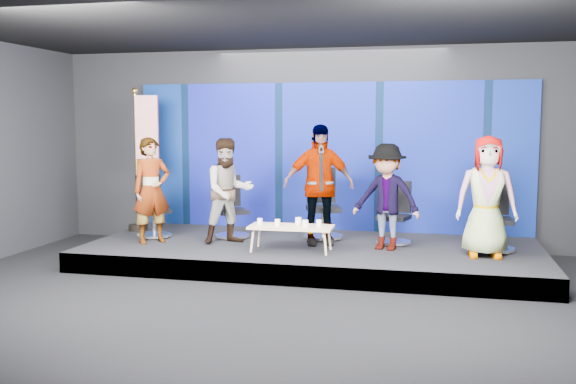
{
  "coord_description": "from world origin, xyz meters",
  "views": [
    {
      "loc": [
        1.9,
        -7.24,
        2.23
      ],
      "look_at": [
        -0.37,
        2.4,
        1.13
      ],
      "focal_mm": 40.0,
      "sensor_mm": 36.0,
      "label": 1
    }
  ],
  "objects_px": {
    "panelist_a": "(152,190)",
    "mug_e": "(319,223)",
    "chair_d": "(395,223)",
    "flag_stand": "(143,156)",
    "mug_c": "(298,221)",
    "mug_d": "(305,224)",
    "coffee_table": "(291,228)",
    "chair_c": "(323,215)",
    "panelist_c": "(319,185)",
    "panelist_e": "(487,197)",
    "chair_a": "(153,217)",
    "mug_a": "(260,221)",
    "panelist_b": "(228,191)",
    "chair_b": "(231,217)",
    "mug_b": "(277,222)",
    "panelist_d": "(386,197)",
    "chair_e": "(495,227)"
  },
  "relations": [
    {
      "from": "mug_c",
      "to": "mug_d",
      "type": "xyz_separation_m",
      "value": [
        0.15,
        -0.2,
        -0.0
      ]
    },
    {
      "from": "mug_c",
      "to": "chair_a",
      "type": "bearing_deg",
      "value": 169.24
    },
    {
      "from": "panelist_d",
      "to": "mug_a",
      "type": "relative_size",
      "value": 17.46
    },
    {
      "from": "panelist_e",
      "to": "mug_a",
      "type": "xyz_separation_m",
      "value": [
        -3.27,
        -0.24,
        -0.44
      ]
    },
    {
      "from": "mug_a",
      "to": "chair_e",
      "type": "bearing_deg",
      "value": 11.73
    },
    {
      "from": "panelist_e",
      "to": "mug_b",
      "type": "xyz_separation_m",
      "value": [
        -2.98,
        -0.3,
        -0.44
      ]
    },
    {
      "from": "chair_c",
      "to": "mug_c",
      "type": "relative_size",
      "value": 10.65
    },
    {
      "from": "chair_c",
      "to": "panelist_e",
      "type": "xyz_separation_m",
      "value": [
        2.51,
        -0.88,
        0.48
      ]
    },
    {
      "from": "chair_e",
      "to": "panelist_e",
      "type": "relative_size",
      "value": 0.62
    },
    {
      "from": "mug_b",
      "to": "mug_a",
      "type": "bearing_deg",
      "value": 168.58
    },
    {
      "from": "mug_a",
      "to": "mug_b",
      "type": "height_order",
      "value": "mug_b"
    },
    {
      "from": "panelist_a",
      "to": "panelist_d",
      "type": "distance_m",
      "value": 3.68
    },
    {
      "from": "chair_d",
      "to": "flag_stand",
      "type": "height_order",
      "value": "flag_stand"
    },
    {
      "from": "panelist_c",
      "to": "chair_c",
      "type": "bearing_deg",
      "value": 73.31
    },
    {
      "from": "chair_c",
      "to": "chair_b",
      "type": "bearing_deg",
      "value": 170.88
    },
    {
      "from": "mug_c",
      "to": "panelist_e",
      "type": "bearing_deg",
      "value": 2.81
    },
    {
      "from": "coffee_table",
      "to": "mug_c",
      "type": "xyz_separation_m",
      "value": [
        0.08,
        0.13,
        0.09
      ]
    },
    {
      "from": "panelist_a",
      "to": "mug_b",
      "type": "xyz_separation_m",
      "value": [
        2.1,
        -0.2,
        -0.41
      ]
    },
    {
      "from": "panelist_a",
      "to": "chair_d",
      "type": "xyz_separation_m",
      "value": [
        3.76,
        0.78,
        -0.51
      ]
    },
    {
      "from": "panelist_a",
      "to": "chair_d",
      "type": "distance_m",
      "value": 3.88
    },
    {
      "from": "chair_b",
      "to": "mug_c",
      "type": "distance_m",
      "value": 1.51
    },
    {
      "from": "chair_a",
      "to": "mug_a",
      "type": "distance_m",
      "value": 2.11
    },
    {
      "from": "panelist_a",
      "to": "mug_e",
      "type": "height_order",
      "value": "panelist_a"
    },
    {
      "from": "panelist_a",
      "to": "chair_d",
      "type": "relative_size",
      "value": 1.7
    },
    {
      "from": "mug_a",
      "to": "mug_e",
      "type": "bearing_deg",
      "value": 1.45
    },
    {
      "from": "chair_a",
      "to": "panelist_c",
      "type": "bearing_deg",
      "value": -45.47
    },
    {
      "from": "panelist_e",
      "to": "mug_a",
      "type": "relative_size",
      "value": 18.93
    },
    {
      "from": "panelist_c",
      "to": "mug_a",
      "type": "relative_size",
      "value": 20.58
    },
    {
      "from": "panelist_a",
      "to": "mug_c",
      "type": "height_order",
      "value": "panelist_a"
    },
    {
      "from": "chair_b",
      "to": "mug_d",
      "type": "relative_size",
      "value": 9.78
    },
    {
      "from": "panelist_b",
      "to": "mug_a",
      "type": "relative_size",
      "value": 18.2
    },
    {
      "from": "panelist_e",
      "to": "mug_c",
      "type": "height_order",
      "value": "panelist_e"
    },
    {
      "from": "chair_e",
      "to": "flag_stand",
      "type": "height_order",
      "value": "flag_stand"
    },
    {
      "from": "panelist_c",
      "to": "mug_a",
      "type": "height_order",
      "value": "panelist_c"
    },
    {
      "from": "chair_a",
      "to": "panelist_b",
      "type": "height_order",
      "value": "panelist_b"
    },
    {
      "from": "panelist_a",
      "to": "panelist_e",
      "type": "distance_m",
      "value": 5.09
    },
    {
      "from": "panelist_a",
      "to": "mug_a",
      "type": "height_order",
      "value": "panelist_a"
    },
    {
      "from": "panelist_a",
      "to": "flag_stand",
      "type": "bearing_deg",
      "value": 76.14
    },
    {
      "from": "panelist_d",
      "to": "chair_e",
      "type": "xyz_separation_m",
      "value": [
        1.59,
        0.28,
        -0.45
      ]
    },
    {
      "from": "panelist_d",
      "to": "mug_b",
      "type": "xyz_separation_m",
      "value": [
        -1.56,
        -0.49,
        -0.37
      ]
    },
    {
      "from": "coffee_table",
      "to": "chair_c",
      "type": "bearing_deg",
      "value": 76.48
    },
    {
      "from": "panelist_a",
      "to": "mug_c",
      "type": "distance_m",
      "value": 2.42
    },
    {
      "from": "mug_e",
      "to": "flag_stand",
      "type": "bearing_deg",
      "value": 161.66
    },
    {
      "from": "panelist_d",
      "to": "mug_e",
      "type": "height_order",
      "value": "panelist_d"
    },
    {
      "from": "panelist_c",
      "to": "panelist_e",
      "type": "height_order",
      "value": "panelist_c"
    },
    {
      "from": "mug_c",
      "to": "chair_d",
      "type": "bearing_deg",
      "value": 30.73
    },
    {
      "from": "chair_c",
      "to": "mug_e",
      "type": "bearing_deg",
      "value": -101.8
    },
    {
      "from": "panelist_e",
      "to": "panelist_c",
      "type": "bearing_deg",
      "value": 168.74
    },
    {
      "from": "chair_b",
      "to": "chair_c",
      "type": "relative_size",
      "value": 0.88
    },
    {
      "from": "mug_b",
      "to": "mug_c",
      "type": "relative_size",
      "value": 0.88
    }
  ]
}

